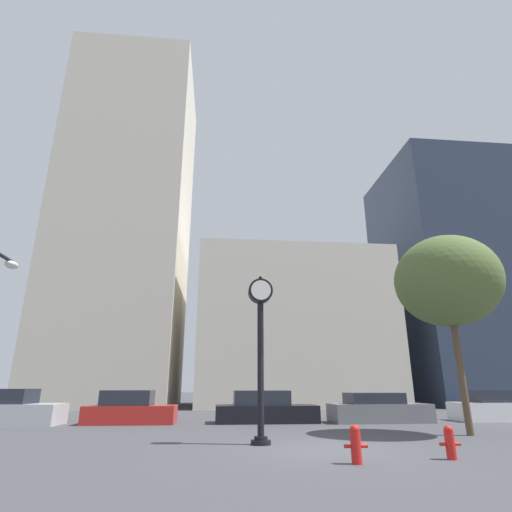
{
  "coord_description": "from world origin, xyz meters",
  "views": [
    {
      "loc": [
        -2.89,
        -11.51,
        1.61
      ],
      "look_at": [
        -0.76,
        10.8,
        8.92
      ],
      "focal_mm": 28.0,
      "sensor_mm": 36.0,
      "label": 1
    }
  ],
  "objects_px": {
    "street_clock": "(260,335)",
    "car_silver": "(3,410)",
    "car_black": "(265,409)",
    "bare_tree": "(447,281)",
    "car_grey": "(378,410)",
    "car_white": "(501,408)",
    "car_red": "(130,410)",
    "fire_hydrant_far": "(450,442)",
    "fire_hydrant_near": "(356,444)"
  },
  "relations": [
    {
      "from": "street_clock",
      "to": "car_silver",
      "type": "distance_m",
      "value": 12.79
    },
    {
      "from": "fire_hydrant_far",
      "to": "bare_tree",
      "type": "relative_size",
      "value": 0.1
    },
    {
      "from": "car_grey",
      "to": "fire_hydrant_near",
      "type": "distance_m",
      "value": 10.93
    },
    {
      "from": "car_grey",
      "to": "car_white",
      "type": "bearing_deg",
      "value": 1.62
    },
    {
      "from": "car_black",
      "to": "street_clock",
      "type": "bearing_deg",
      "value": -97.76
    },
    {
      "from": "street_clock",
      "to": "fire_hydrant_near",
      "type": "bearing_deg",
      "value": -61.21
    },
    {
      "from": "car_silver",
      "to": "fire_hydrant_near",
      "type": "bearing_deg",
      "value": -37.25
    },
    {
      "from": "bare_tree",
      "to": "car_black",
      "type": "bearing_deg",
      "value": 138.78
    },
    {
      "from": "car_white",
      "to": "fire_hydrant_far",
      "type": "bearing_deg",
      "value": -131.41
    },
    {
      "from": "car_grey",
      "to": "car_white",
      "type": "distance_m",
      "value": 6.36
    },
    {
      "from": "car_red",
      "to": "fire_hydrant_near",
      "type": "height_order",
      "value": "car_red"
    },
    {
      "from": "car_red",
      "to": "fire_hydrant_far",
      "type": "xyz_separation_m",
      "value": [
        9.27,
        -10.0,
        -0.22
      ]
    },
    {
      "from": "car_silver",
      "to": "car_red",
      "type": "relative_size",
      "value": 1.22
    },
    {
      "from": "street_clock",
      "to": "fire_hydrant_far",
      "type": "bearing_deg",
      "value": -34.76
    },
    {
      "from": "fire_hydrant_far",
      "to": "car_grey",
      "type": "bearing_deg",
      "value": 77.49
    },
    {
      "from": "street_clock",
      "to": "car_red",
      "type": "relative_size",
      "value": 1.26
    },
    {
      "from": "car_grey",
      "to": "car_white",
      "type": "height_order",
      "value": "car_white"
    },
    {
      "from": "street_clock",
      "to": "car_white",
      "type": "distance_m",
      "value": 14.7
    },
    {
      "from": "car_silver",
      "to": "fire_hydrant_near",
      "type": "xyz_separation_m",
      "value": [
        12.23,
        -10.07,
        -0.22
      ]
    },
    {
      "from": "car_white",
      "to": "fire_hydrant_far",
      "type": "relative_size",
      "value": 6.44
    },
    {
      "from": "car_grey",
      "to": "fire_hydrant_near",
      "type": "height_order",
      "value": "car_grey"
    },
    {
      "from": "street_clock",
      "to": "car_black",
      "type": "xyz_separation_m",
      "value": [
        0.95,
        7.14,
        -2.55
      ]
    },
    {
      "from": "car_grey",
      "to": "bare_tree",
      "type": "height_order",
      "value": "bare_tree"
    },
    {
      "from": "street_clock",
      "to": "car_silver",
      "type": "xyz_separation_m",
      "value": [
        -10.48,
        6.88,
        -2.51
      ]
    },
    {
      "from": "car_grey",
      "to": "fire_hydrant_far",
      "type": "relative_size",
      "value": 6.33
    },
    {
      "from": "fire_hydrant_near",
      "to": "bare_tree",
      "type": "xyz_separation_m",
      "value": [
        5.61,
        4.71,
        5.02
      ]
    },
    {
      "from": "car_red",
      "to": "car_white",
      "type": "xyz_separation_m",
      "value": [
        17.76,
        -0.01,
        0.0
      ]
    },
    {
      "from": "car_red",
      "to": "car_grey",
      "type": "distance_m",
      "value": 11.41
    },
    {
      "from": "car_red",
      "to": "car_silver",
      "type": "bearing_deg",
      "value": -176.54
    },
    {
      "from": "car_black",
      "to": "bare_tree",
      "type": "distance_m",
      "value": 9.81
    },
    {
      "from": "street_clock",
      "to": "car_black",
      "type": "relative_size",
      "value": 1.07
    },
    {
      "from": "car_red",
      "to": "fire_hydrant_far",
      "type": "height_order",
      "value": "car_red"
    },
    {
      "from": "car_black",
      "to": "bare_tree",
      "type": "bearing_deg",
      "value": -41.4
    },
    {
      "from": "car_black",
      "to": "car_grey",
      "type": "height_order",
      "value": "car_black"
    },
    {
      "from": "car_red",
      "to": "car_grey",
      "type": "xyz_separation_m",
      "value": [
        11.41,
        -0.36,
        -0.04
      ]
    },
    {
      "from": "fire_hydrant_far",
      "to": "car_red",
      "type": "bearing_deg",
      "value": 132.85
    },
    {
      "from": "car_silver",
      "to": "fire_hydrant_near",
      "type": "relative_size",
      "value": 6.11
    },
    {
      "from": "car_red",
      "to": "fire_hydrant_near",
      "type": "distance_m",
      "value": 12.43
    },
    {
      "from": "street_clock",
      "to": "car_grey",
      "type": "distance_m",
      "value": 9.57
    },
    {
      "from": "fire_hydrant_near",
      "to": "fire_hydrant_far",
      "type": "relative_size",
      "value": 1.08
    },
    {
      "from": "car_black",
      "to": "fire_hydrant_far",
      "type": "xyz_separation_m",
      "value": [
        3.16,
        -10.0,
        -0.21
      ]
    },
    {
      "from": "car_red",
      "to": "car_white",
      "type": "bearing_deg",
      "value": 0.65
    },
    {
      "from": "car_grey",
      "to": "car_white",
      "type": "xyz_separation_m",
      "value": [
        6.35,
        0.35,
        0.04
      ]
    },
    {
      "from": "street_clock",
      "to": "fire_hydrant_near",
      "type": "xyz_separation_m",
      "value": [
        1.75,
        -3.19,
        -2.73
      ]
    },
    {
      "from": "bare_tree",
      "to": "car_silver",
      "type": "bearing_deg",
      "value": 163.29
    },
    {
      "from": "street_clock",
      "to": "car_black",
      "type": "distance_m",
      "value": 7.64
    },
    {
      "from": "car_black",
      "to": "car_grey",
      "type": "distance_m",
      "value": 5.31
    },
    {
      "from": "fire_hydrant_near",
      "to": "bare_tree",
      "type": "bearing_deg",
      "value": 40.03
    },
    {
      "from": "bare_tree",
      "to": "car_white",
      "type": "bearing_deg",
      "value": 46.91
    },
    {
      "from": "car_black",
      "to": "fire_hydrant_near",
      "type": "xyz_separation_m",
      "value": [
        0.8,
        -10.33,
        -0.18
      ]
    }
  ]
}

